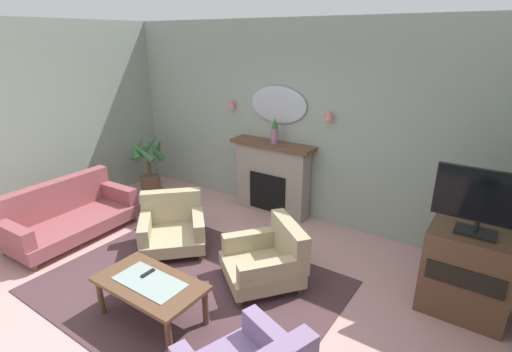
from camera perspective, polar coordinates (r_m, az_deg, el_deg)
The scene contains 17 objects.
floor at distance 4.52m, azimuth -11.76°, elevation -17.58°, with size 7.28×6.17×0.10m, color #C6938E.
wall_back at distance 5.83m, azimuth 6.07°, elevation 7.93°, with size 7.28×0.10×2.93m, color #93A393.
wall_left at distance 6.47m, azimuth -33.07°, elevation 6.01°, with size 0.10×6.17×2.93m, color gray.
patterned_rug at distance 4.60m, azimuth -9.96°, elevation -15.86°, with size 3.20×2.40×0.01m, color #4C3338.
fireplace at distance 6.03m, azimuth 2.39°, elevation -0.40°, with size 1.36×0.36×1.16m.
mantel_vase_right at distance 5.76m, azimuth 2.77°, elevation 6.70°, with size 0.11×0.11×0.39m.
wall_mirror at distance 5.85m, azimuth 3.30°, elevation 10.51°, with size 0.96×0.06×0.56m, color #B2BCC6.
wall_sconce_left at distance 6.30m, azimuth -3.69°, elevation 10.72°, with size 0.14×0.14×0.14m, color #D17066.
wall_sconce_right at distance 5.43m, azimuth 10.79°, elevation 8.91°, with size 0.14×0.14×0.14m, color #D17066.
coffee_table at distance 4.02m, azimuth -15.45°, elevation -15.56°, with size 1.10×0.60×0.45m.
tv_remote at distance 4.10m, azimuth -15.76°, elevation -13.75°, with size 0.04×0.16×0.02m, color black.
floral_couch at distance 6.04m, azimuth -26.27°, elevation -5.15°, with size 0.93×1.75×0.76m.
armchair_in_corner at distance 4.47m, azimuth 1.90°, elevation -12.08°, with size 1.13×1.14×0.71m.
armchair_beside_couch at distance 5.27m, azimuth -12.31°, elevation -7.23°, with size 1.15×1.15×0.71m.
tv_cabinet at distance 4.49m, azimuth 28.81°, elevation -12.46°, with size 0.80×0.57×0.90m.
tv_flatscreen at distance 4.14m, azimuth 30.60°, elevation -3.17°, with size 0.84×0.24×0.65m.
potted_plant_corner_palm at distance 7.09m, azimuth -15.70°, elevation 1.75°, with size 0.67×0.69×1.06m.
Camera 1 is at (2.70, -2.38, 2.68)m, focal length 26.92 mm.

